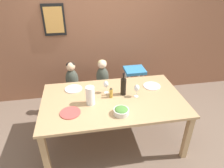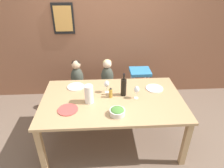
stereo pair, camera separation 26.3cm
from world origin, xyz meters
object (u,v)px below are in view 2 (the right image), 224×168
Objects in this scene: person_child_center at (107,73)px; dinner_plate_front_left at (68,110)px; paper_towel_roll at (89,94)px; wine_glass_far at (107,84)px; chair_far_left at (78,90)px; wine_bottle at (124,87)px; dinner_plate_back_left at (76,87)px; chair_right_highchair at (140,79)px; dinner_plate_back_right at (154,88)px; chair_far_center at (107,89)px; salad_bowl_large at (117,111)px; wine_glass_near at (137,90)px; person_child_left at (77,74)px.

person_child_center is 1.88× the size of dinner_plate_front_left.
paper_towel_roll is 1.35× the size of wine_glass_far.
person_child_center is (0.51, 0.00, 0.31)m from chair_far_left.
wine_bottle is 0.73m from dinner_plate_back_left.
chair_right_highchair is 3.01× the size of dinner_plate_back_right.
wine_glass_far reaches higher than chair_far_center.
wine_glass_far is (-0.59, -0.63, 0.28)m from chair_right_highchair.
chair_right_highchair is 2.28× the size of wine_bottle.
chair_far_left is 1.95× the size of paper_towel_roll.
wine_bottle reaches higher than paper_towel_roll.
chair_right_highchair is 3.99× the size of salad_bowl_large.
salad_bowl_large is at bearing -86.08° from person_child_center.
salad_bowl_large is (-0.28, -0.33, -0.09)m from wine_glass_near.
wine_bottle is 0.50m from dinner_plate_back_right.
person_child_left is 1.88× the size of dinner_plate_front_left.
wine_glass_near reaches higher than dinner_plate_back_right.
dinner_plate_front_left is (-0.72, -0.30, -0.12)m from wine_bottle.
chair_far_left is at bearing 180.00° from chair_right_highchair.
dinner_plate_back_right is at bearing -40.90° from chair_far_center.
dinner_plate_back_right is at bearing -26.09° from chair_far_left.
chair_far_left is at bearing 105.97° from paper_towel_roll.
dinner_plate_front_left is 1.26m from dinner_plate_back_right.
wine_glass_far reaches higher than dinner_plate_back_left.
dinner_plate_back_left is (-0.84, 0.34, -0.12)m from wine_glass_near.
salad_bowl_large is (0.34, -0.27, -0.08)m from paper_towel_roll.
dinner_plate_front_left is at bearing -142.01° from wine_glass_far.
person_child_center is at bearing 179.91° from chair_right_highchair.
dinner_plate_back_right is at bearing -40.95° from person_child_center.
dinner_plate_back_right is at bearing 16.60° from wine_bottle.
wine_glass_far is (0.48, -0.63, 0.14)m from person_child_left.
person_child_center is 0.87m from dinner_plate_back_right.
wine_glass_far is 0.63m from dinner_plate_front_left.
salad_bowl_large is at bearing -86.08° from chair_far_center.
wine_glass_far is at bearing -52.68° from chair_far_left.
dinner_plate_back_left is (-0.67, 0.25, -0.12)m from wine_bottle.
wine_bottle is 1.79× the size of wine_glass_near.
person_child_left is at bearing 117.41° from salad_bowl_large.
wine_glass_far reaches higher than dinner_plate_front_left.
dinner_plate_back_left is at bearing -136.34° from person_child_center.
chair_far_center is (0.51, 0.00, 0.00)m from chair_far_left.
dinner_plate_front_left is (-0.60, 0.12, -0.04)m from salad_bowl_large.
paper_towel_roll is 0.62m from wine_glass_near.
wine_bottle is (0.19, -0.71, 0.45)m from chair_far_center.
person_child_center is 1.14m from dinner_plate_front_left.
paper_towel_roll is at bearing -135.36° from wine_glass_far.
chair_right_highchair is 1.60× the size of person_child_left.
wine_bottle is 0.18m from wine_glass_near.
chair_far_left is at bearing 117.43° from salad_bowl_large.
wine_bottle is at bearing -45.34° from chair_far_left.
person_child_left is 2.56× the size of wine_glass_far.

